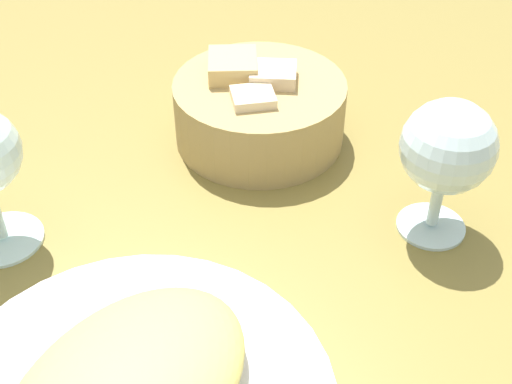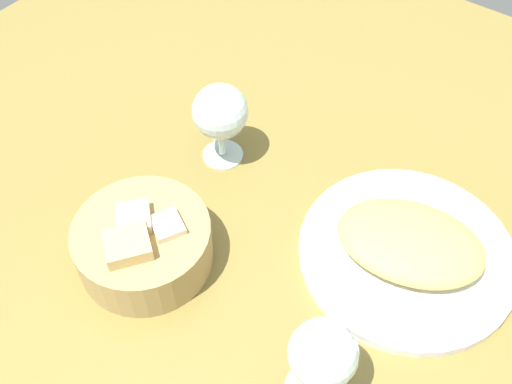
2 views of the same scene
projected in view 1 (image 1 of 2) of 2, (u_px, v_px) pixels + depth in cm
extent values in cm
cube|color=olive|center=(209.00, 232.00, 60.27)|extent=(140.00, 140.00, 2.00)
cylinder|color=tan|center=(260.00, 111.00, 67.35)|extent=(16.65, 16.65, 6.31)
cube|color=beige|center=(273.00, 88.00, 66.16)|extent=(5.83, 5.79, 4.33)
cube|color=tan|center=(233.00, 81.00, 67.07)|extent=(6.74, 6.86, 5.12)
cube|color=beige|center=(253.00, 111.00, 63.54)|extent=(5.00, 4.83, 3.83)
cylinder|color=silver|center=(431.00, 225.00, 59.06)|extent=(5.85, 5.85, 0.60)
cylinder|color=silver|center=(436.00, 204.00, 57.51)|extent=(1.00, 1.00, 4.20)
sphere|color=silver|center=(448.00, 146.00, 53.70)|extent=(7.64, 7.64, 7.64)
cylinder|color=silver|center=(3.00, 238.00, 57.82)|extent=(6.70, 6.70, 0.60)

